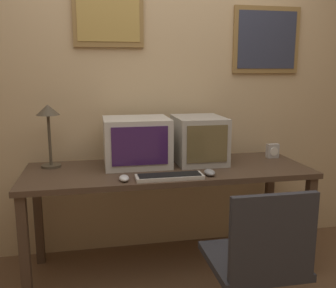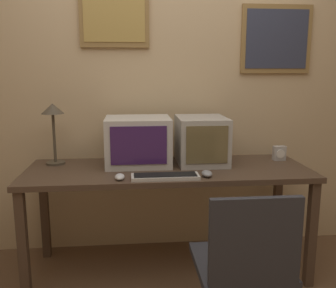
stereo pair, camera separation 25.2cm
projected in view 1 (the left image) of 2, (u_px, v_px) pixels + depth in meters
The scene contains 10 objects.
wall_back at pixel (157, 84), 2.89m from camera, with size 8.00×0.08×2.60m.
desk at pixel (168, 179), 2.57m from camera, with size 1.92×0.68×0.76m.
monitor_left at pixel (137, 142), 2.61m from camera, with size 0.45×0.39×0.33m.
monitor_right at pixel (199, 140), 2.70m from camera, with size 0.34×0.42×0.33m.
keyboard_main at pixel (169, 176), 2.31m from camera, with size 0.42×0.13×0.03m.
mouse_near_keyboard at pixel (210, 172), 2.37m from camera, with size 0.07×0.11×0.04m.
mouse_far_corner at pixel (124, 178), 2.25m from camera, with size 0.06×0.10×0.03m.
desk_clock at pixel (272, 151), 2.85m from camera, with size 0.09×0.05×0.11m.
desk_lamp at pixel (48, 119), 2.52m from camera, with size 0.16×0.16×0.43m.
office_chair at pixel (256, 277), 1.91m from camera, with size 0.48×0.48×0.87m.
Camera 1 is at (-0.49, -1.49, 1.41)m, focal length 40.00 mm.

